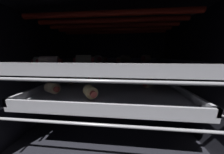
{
  "coord_description": "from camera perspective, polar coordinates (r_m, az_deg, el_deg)",
  "views": [
    {
      "loc": [
        3.82,
        -37.15,
        24.76
      ],
      "look_at": [
        0.0,
        2.9,
        16.16
      ],
      "focal_mm": 16.65,
      "sensor_mm": 36.0,
      "label": 1
    }
  ],
  "objects": [
    {
      "name": "pig_in_blanket_lower_0",
      "position": [
        0.51,
        19.54,
        0.41
      ],
      "size": [
        4.66,
        4.08,
        3.16
      ],
      "rotation": [
        0.0,
        0.0,
        1.14
      ],
      "color": "beige",
      "rests_on": "baking_tray_lower"
    },
    {
      "name": "pig_in_blanket_upper_2",
      "position": [
        0.28,
        -30.82,
        6.72
      ],
      "size": [
        5.41,
        4.03,
        3.02
      ],
      "rotation": [
        0.0,
        0.0,
        1.9
      ],
      "color": "beige",
      "rests_on": "baking_tray_upper"
    },
    {
      "name": "oven_ceiling",
      "position": [
        0.4,
        -0.47,
        31.5
      ],
      "size": [
        55.85,
        49.14,
        1.2
      ],
      "primitive_type": "cube",
      "color": "black"
    },
    {
      "name": "pig_in_blanket_lower_9",
      "position": [
        0.29,
        -11.79,
        -7.92
      ],
      "size": [
        4.43,
        5.11,
        3.13
      ],
      "rotation": [
        0.0,
        0.0,
        0.64
      ],
      "color": "beige",
      "rests_on": "baking_tray_lower"
    },
    {
      "name": "baking_tray_upper",
      "position": [
        0.38,
        -0.42,
        6.69
      ],
      "size": [
        43.75,
        37.24,
        2.62
      ],
      "color": "gray",
      "rests_on": "oven_rack_upper"
    },
    {
      "name": "pig_in_blanket_lower_8",
      "position": [
        0.55,
        -12.13,
        1.39
      ],
      "size": [
        4.57,
        4.21,
        2.73
      ],
      "rotation": [
        0.0,
        0.0,
        5.32
      ],
      "color": "beige",
      "rests_on": "baking_tray_lower"
    },
    {
      "name": "heating_element",
      "position": [
        0.39,
        -0.46,
        26.5
      ],
      "size": [
        42.76,
        21.95,
        1.38
      ],
      "color": "maroon"
    },
    {
      "name": "oven_wall_right",
      "position": [
        0.44,
        37.37,
        1.69
      ],
      "size": [
        1.2,
        46.74,
        37.34
      ],
      "primitive_type": "cube",
      "color": "black",
      "rests_on": "ground_plane"
    },
    {
      "name": "pig_in_blanket_upper_4",
      "position": [
        0.53,
        7.34,
        10.16
      ],
      "size": [
        5.1,
        5.1,
        3.25
      ],
      "rotation": [
        0.0,
        0.0,
        2.35
      ],
      "color": "beige",
      "rests_on": "baking_tray_upper"
    },
    {
      "name": "pig_in_blanket_upper_6",
      "position": [
        0.3,
        -15.08,
        8.54
      ],
      "size": [
        5.77,
        4.14,
        3.28
      ],
      "rotation": [
        0.0,
        0.0,
        4.95
      ],
      "color": "beige",
      "rests_on": "baking_tray_upper"
    },
    {
      "name": "pig_in_blanket_upper_5",
      "position": [
        0.53,
        -11.39,
        9.63
      ],
      "size": [
        5.22,
        4.03,
        2.48
      ],
      "rotation": [
        0.0,
        0.0,
        5.25
      ],
      "color": "beige",
      "rests_on": "baking_tray_upper"
    },
    {
      "name": "pig_in_blanket_lower_7",
      "position": [
        0.38,
        19.19,
        -3.36
      ],
      "size": [
        4.14,
        4.09,
        2.92
      ],
      "rotation": [
        0.0,
        0.0,
        2.3
      ],
      "color": "beige",
      "rests_on": "baking_tray_lower"
    },
    {
      "name": "pig_in_blanket_lower_2",
      "position": [
        0.36,
        -29.94,
        -5.23
      ],
      "size": [
        5.22,
        4.39,
        2.98
      ],
      "rotation": [
        0.0,
        0.0,
        4.24
      ],
      "color": "beige",
      "rests_on": "baking_tray_lower"
    },
    {
      "name": "ground_plane",
      "position": [
        0.45,
        -0.38,
        -22.12
      ],
      "size": [
        55.85,
        49.14,
        1.2
      ],
      "primitive_type": "cube",
      "color": "black"
    },
    {
      "name": "pig_in_blanket_upper_8",
      "position": [
        0.49,
        -5.27,
        9.6
      ],
      "size": [
        4.51,
        3.83,
        2.44
      ],
      "rotation": [
        0.0,
        0.0,
        1.03
      ],
      "color": "beige",
      "rests_on": "baking_tray_upper"
    },
    {
      "name": "baking_tray_lower",
      "position": [
        0.39,
        -0.4,
        -5.23
      ],
      "size": [
        43.75,
        37.24,
        2.87
      ],
      "color": "gray",
      "rests_on": "oven_rack_lower"
    },
    {
      "name": "pig_in_blanket_lower_6",
      "position": [
        0.5,
        -21.01,
        0.22
      ],
      "size": [
        4.33,
        4.37,
        3.22
      ],
      "rotation": [
        0.0,
        0.0,
        5.4
      ],
      "color": "beige",
      "rests_on": "baking_tray_lower"
    },
    {
      "name": "pig_in_blanket_upper_10",
      "position": [
        0.36,
        -33.62,
        7.07
      ],
      "size": [
        5.42,
        3.9,
        2.78
      ],
      "rotation": [
        0.0,
        0.0,
        5.05
      ],
      "color": "beige",
      "rests_on": "baking_tray_upper"
    },
    {
      "name": "oven_wall_back",
      "position": [
        0.62,
        1.88,
        6.38
      ],
      "size": [
        55.85,
        1.2,
        37.34
      ],
      "primitive_type": "cube",
      "color": "black",
      "rests_on": "ground_plane"
    },
    {
      "name": "pig_in_blanket_lower_3",
      "position": [
        0.44,
        -22.51,
        -1.44
      ],
      "size": [
        5.86,
        5.14,
        3.15
      ],
      "rotation": [
        0.0,
        0.0,
        0.9
      ],
      "color": "beige",
      "rests_on": "baking_tray_lower"
    },
    {
      "name": "pig_in_blanket_upper_1",
      "position": [
        0.5,
        18.13,
        9.65
      ],
      "size": [
        4.81,
        4.51,
        3.37
      ],
      "rotation": [
        0.0,
        0.0,
        2.22
      ],
      "color": "beige",
      "rests_on": "baking_tray_upper"
    },
    {
      "name": "pig_in_blanket_upper_3",
      "position": [
        0.42,
        -16.57,
        9.09
      ],
      "size": [
        4.85,
        5.23,
        2.91
      ],
      "rotation": [
        0.0,
        0.0,
        0.72
      ],
      "color": "beige",
      "rests_on": "baking_tray_upper"
    },
    {
      "name": "oven_rack_lower",
      "position": [
        0.39,
        -0.4,
        -6.62
      ],
      "size": [
        50.86,
        45.81,
        0.58
      ],
      "color": "slate"
    },
    {
      "name": "pig_in_blanket_lower_4",
      "position": [
        0.44,
        -9.65,
        -0.67
      ],
      "size": [
        5.36,
        4.03,
        3.14
      ],
      "rotation": [
        0.0,
        0.0,
        1.84
      ],
      "color": "beige",
      "rests_on": "baking_tray_lower"
    },
    {
      "name": "pig_in_blanket_lower_1",
      "position": [
        0.5,
        -2.41,
        0.55
      ],
      "size": [
        6.37,
        2.74,
        2.53
      ],
      "rotation": [
        0.0,
        0.0,
        4.66
      ],
      "color": "beige",
      "rests_on": "baking_tray_lower"
    },
    {
      "name": "pig_in_blanket_upper_7",
      "position": [
        0.46,
        4.72,
        9.45
      ],
      "size": [
        3.78,
        4.49,
        2.43
      ],
      "rotation": [
        0.0,
        0.0,
        2.61
      ],
      "color": "beige",
      "rests_on": "baking_tray_upper"
    },
    {
      "name": "pig_in_blanket_upper_9",
      "position": [
        0.56,
        -16.15,
        9.54
      ],
      "size": [
        2.59,
        6.14,
        2.54
      ],
      "rotation": [
        0.0,
        0.0,
        0.01
      ],
      "color": "beige",
      "rests_on": "baking_tray_upper"
    },
    {
      "name": "pig_in_blanket_upper_0",
      "position": [
        0.45,
        -7.81,
        9.79
      ],
      "size": [
        4.43,
        4.81,
        3.15
      ],
      "rotation": [
        0.0,
        0.0,
        3.71
      ],
      "color": "beige",
      "rests_on": "baking_tray_upper"
    },
    {
      "name": "pig_in_blanket_lower_5",
      "position": [
        0.49,
        8.73,
        0.41
      ],
      "size": [
        5.28,
        3.91,
        2.94
      ],
      "rotation": [
        0.0,
        0.0,
        5.17
      ],
      "color": "beige",
      "rests_on": "baking_tray_lower"
    },
    {
      "name": "oven_rack_upper",
      "position": [
        0.38,
        -0.42,
        5.24
      ],
      "size": [
        50.96,
        45.81,
        0.68
      ],
      "color": "slate"
    },
    {
      "name": "oven_wall_left",
      "position": [
        0.49,
        -34.26,
        2.81
      ],
      "size": [
        1.2,
        46.74,
        37.34
      ],
      "primitive_type": "cube",
      "color": "black",
      "rests_on": "ground_plane"
    }
  ]
}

